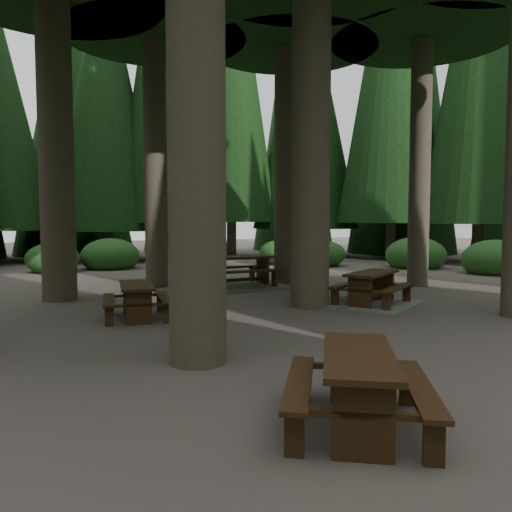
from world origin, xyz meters
name	(u,v)px	position (x,y,z in m)	size (l,w,h in m)	color
ground	(282,311)	(0.00, 0.00, 0.00)	(80.00, 80.00, 0.00)	#504741
picnic_table_a	(372,294)	(2.17, -0.22, 0.25)	(2.86, 2.73, 0.75)	gray
picnic_table_b	(137,296)	(-2.96, 0.40, 0.45)	(1.45, 1.71, 0.67)	#381B10
picnic_table_c	(238,276)	(0.60, 3.91, 0.32)	(2.76, 2.34, 0.89)	gray
picnic_table_e	(358,378)	(-2.12, -5.63, 0.46)	(1.96, 2.06, 0.70)	#381B10
shrub_ring	(294,286)	(0.70, 0.75, 0.40)	(23.86, 24.64, 1.49)	#1F5D21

